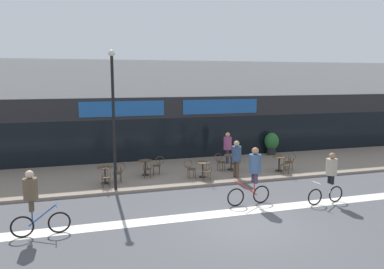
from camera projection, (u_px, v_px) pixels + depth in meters
name	position (u px, v px, depth m)	size (l,w,h in m)	color
ground_plane	(245.00, 225.00, 12.34)	(120.00, 120.00, 0.00)	#4C4C51
sidewalk_slab	(186.00, 171.00, 19.21)	(40.00, 5.50, 0.12)	gray
storefront_facade	(166.00, 109.00, 23.26)	(40.00, 4.06, 5.77)	silver
bike_lane_stripe	(232.00, 212.00, 13.46)	(36.00, 0.70, 0.01)	silver
bistro_table_0	(105.00, 172.00, 16.67)	(0.68, 0.68, 0.75)	black
bistro_table_1	(145.00, 165.00, 18.11)	(0.63, 0.63, 0.74)	black
bistro_table_2	(203.00, 166.00, 17.72)	(0.67, 0.67, 0.73)	black
bistro_table_3	(231.00, 159.00, 19.17)	(0.74, 0.74, 0.77)	black
bistro_table_4	(279.00, 161.00, 18.90)	(0.67, 0.67, 0.74)	black
cafe_chair_0_near	(106.00, 176.00, 16.08)	(0.45, 0.60, 0.90)	#4C3823
cafe_chair_0_side	(119.00, 171.00, 16.85)	(0.59, 0.42, 0.90)	#4C3823
cafe_chair_1_near	(147.00, 168.00, 17.51)	(0.45, 0.60, 0.90)	#4C3823
cafe_chair_1_side	(158.00, 164.00, 18.27)	(0.60, 0.45, 0.90)	#4C3823
cafe_chair_2_near	(207.00, 170.00, 17.13)	(0.42, 0.59, 0.90)	#4C3823
cafe_chair_2_side	(190.00, 167.00, 17.54)	(0.58, 0.41, 0.90)	#4C3823
cafe_chair_3_near	(236.00, 162.00, 18.59)	(0.42, 0.59, 0.90)	#4C3823
cafe_chair_3_side	(220.00, 161.00, 19.00)	(0.58, 0.41, 0.90)	#4C3823
cafe_chair_4_near	(286.00, 164.00, 18.31)	(0.41, 0.58, 0.90)	#4C3823
cafe_chair_4_side	(290.00, 160.00, 19.07)	(0.59, 0.43, 0.90)	#4C3823
planter_pot	(272.00, 143.00, 22.96)	(0.88, 0.88, 1.36)	#232326
lamp_post	(113.00, 112.00, 15.31)	(0.26, 0.26, 5.79)	black
cyclist_0	(33.00, 199.00, 11.28)	(1.75, 0.51, 2.07)	black
cyclist_1	(330.00, 174.00, 14.31)	(1.64, 0.52, 1.98)	black
cyclist_2	(253.00, 171.00, 14.17)	(1.79, 0.52, 2.21)	black
pedestrian_near_end	(236.00, 156.00, 17.62)	(0.56, 0.56, 1.76)	#4C3D2D
pedestrian_far_end	(228.00, 145.00, 20.54)	(0.55, 0.55, 1.73)	#382D47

